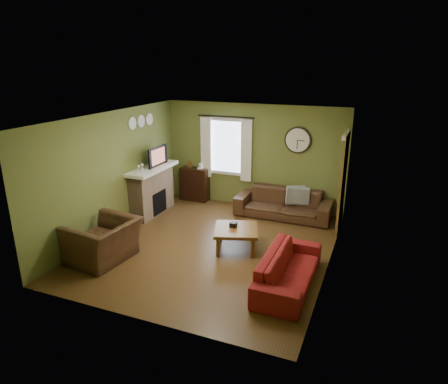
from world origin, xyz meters
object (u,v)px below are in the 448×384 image
at_px(bookshelf, 195,184).
at_px(sofa_brown, 283,203).
at_px(sofa_red, 289,269).
at_px(armchair, 103,241).
at_px(coffee_table, 236,239).

xyz_separation_m(bookshelf, sofa_brown, (2.49, -0.28, -0.11)).
relative_size(bookshelf, sofa_brown, 0.39).
height_order(bookshelf, sofa_red, bookshelf).
xyz_separation_m(bookshelf, armchair, (-0.09, -3.71, -0.06)).
xyz_separation_m(sofa_red, armchair, (-3.43, -0.44, 0.10)).
bearing_deg(sofa_brown, bookshelf, 173.50).
distance_m(sofa_brown, armchair, 4.29).
bearing_deg(sofa_brown, armchair, -127.01).
relative_size(sofa_brown, armchair, 1.90).
distance_m(bookshelf, coffee_table, 3.13).
relative_size(bookshelf, armchair, 0.74).
height_order(bookshelf, armchair, bookshelf).
bearing_deg(bookshelf, sofa_brown, -6.50).
bearing_deg(sofa_red, sofa_brown, 15.79).
bearing_deg(coffee_table, sofa_brown, 78.04).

